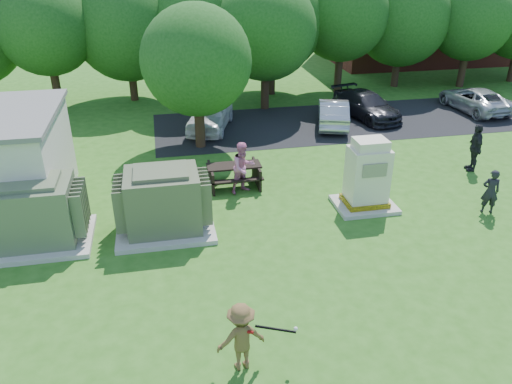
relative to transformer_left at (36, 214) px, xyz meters
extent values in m
plane|color=#2D6619|center=(6.50, -4.50, -0.97)|extent=(120.00, 120.00, 0.00)
cube|color=maroon|center=(24.50, 22.50, 3.03)|extent=(15.00, 8.00, 8.00)
cube|color=#232326|center=(13.50, 9.00, -0.96)|extent=(20.00, 6.00, 0.01)
cube|color=beige|center=(0.00, 0.00, -0.89)|extent=(3.00, 2.40, 0.15)
cube|color=#5D6A4C|center=(0.00, 0.00, 0.08)|extent=(2.20, 1.80, 1.80)
cube|color=#5D6A4C|center=(0.00, 0.00, 1.04)|extent=(1.60, 1.30, 0.12)
cube|color=#5D6A4C|center=(1.27, 0.00, 0.11)|extent=(0.32, 1.50, 1.35)
cube|color=beige|center=(3.70, 0.00, -0.89)|extent=(3.00, 2.40, 0.15)
cube|color=#565E42|center=(3.70, 0.00, 0.08)|extent=(2.20, 1.80, 1.80)
cube|color=#565E42|center=(3.70, 0.00, 1.04)|extent=(1.60, 1.30, 0.12)
cube|color=#565E42|center=(2.43, 0.00, 0.11)|extent=(0.32, 1.50, 1.35)
cube|color=#565E42|center=(4.97, 0.00, 0.11)|extent=(0.32, 1.50, 1.35)
cube|color=beige|center=(10.43, 0.24, -0.90)|extent=(2.01, 1.64, 0.14)
cube|color=yellow|center=(10.43, 0.24, -0.75)|extent=(1.41, 1.14, 0.16)
cube|color=beige|center=(10.43, 0.24, 0.24)|extent=(1.28, 1.00, 1.82)
cube|color=beige|center=(10.43, 0.24, 1.32)|extent=(1.05, 0.82, 0.32)
cube|color=gray|center=(10.43, -0.29, 0.61)|extent=(0.82, 0.04, 0.46)
cube|color=black|center=(6.32, 2.73, -0.16)|extent=(1.97, 0.77, 0.07)
cube|color=black|center=(6.32, 3.33, -0.49)|extent=(1.97, 0.27, 0.05)
cube|color=black|center=(6.32, 2.13, -0.49)|extent=(1.97, 0.27, 0.05)
cube|color=black|center=(5.47, 2.73, -0.57)|extent=(0.09, 1.48, 0.81)
cube|color=black|center=(7.18, 2.73, -0.57)|extent=(0.09, 1.48, 0.81)
imported|color=brown|center=(5.07, -6.05, -0.17)|extent=(1.11, 0.73, 1.61)
imported|color=black|center=(14.28, -0.95, -0.19)|extent=(0.66, 0.53, 1.55)
imported|color=pink|center=(6.57, 2.17, -0.02)|extent=(1.13, 1.02, 1.89)
imported|color=#232227|center=(15.80, 2.32, -0.02)|extent=(0.75, 1.20, 1.90)
imported|color=white|center=(6.22, 9.31, -0.24)|extent=(2.99, 4.63, 1.47)
imported|color=#AEAFB3|center=(12.19, 8.59, -0.31)|extent=(2.49, 4.21, 1.31)
imported|color=black|center=(14.27, 9.44, -0.32)|extent=(2.83, 4.75, 1.29)
imported|color=silver|center=(20.41, 9.41, -0.35)|extent=(2.34, 4.56, 1.23)
cylinder|color=black|center=(5.76, -6.22, 0.08)|extent=(0.80, 0.40, 0.06)
cylinder|color=maroon|center=(5.19, -6.19, 0.08)|extent=(0.23, 0.15, 0.06)
sphere|color=white|center=(6.22, -6.11, -0.09)|extent=(0.09, 0.09, 0.09)
cylinder|color=#47301E|center=(-1.50, 14.30, 0.43)|extent=(0.44, 0.44, 2.80)
sphere|color=#235B1C|center=(-1.50, 14.30, 3.33)|extent=(5.00, 5.00, 5.00)
cylinder|color=#47301E|center=(2.50, 15.10, 0.18)|extent=(0.44, 0.44, 2.30)
sphere|color=#235B1C|center=(2.50, 15.10, 3.07)|extent=(5.80, 5.80, 5.80)
cylinder|color=#47301E|center=(6.50, 14.20, 0.38)|extent=(0.44, 0.44, 2.70)
sphere|color=#235B1C|center=(6.50, 14.20, 3.35)|extent=(5.40, 5.40, 5.40)
cylinder|color=#47301E|center=(10.50, 14.80, 0.28)|extent=(0.44, 0.44, 2.50)
sphere|color=#235B1C|center=(10.50, 14.80, 3.33)|extent=(6.00, 6.00, 6.00)
cylinder|color=#47301E|center=(14.50, 14.40, 0.48)|extent=(0.44, 0.44, 2.90)
sphere|color=#235B1C|center=(14.50, 14.40, 3.49)|extent=(5.20, 5.20, 5.20)
cylinder|color=#47301E|center=(18.50, 15.00, 0.23)|extent=(0.44, 0.44, 2.40)
sphere|color=#235B1C|center=(18.50, 15.00, 3.11)|extent=(5.60, 5.60, 5.60)
cylinder|color=#47301E|center=(22.50, 14.10, 0.33)|extent=(0.44, 0.44, 2.60)
sphere|color=#235B1C|center=(22.50, 14.10, 3.07)|extent=(4.80, 4.80, 4.80)
cylinder|color=#47301E|center=(5.50, 7.00, 0.23)|extent=(0.44, 0.44, 2.40)
sphere|color=#235B1C|center=(5.50, 7.00, 2.81)|extent=(4.60, 4.60, 4.60)
cylinder|color=#47301E|center=(9.50, 12.00, 0.33)|extent=(0.44, 0.44, 2.60)
sphere|color=#235B1C|center=(9.50, 12.00, 3.19)|extent=(5.20, 5.20, 5.20)
camera|label=1|loc=(3.83, -13.82, 7.13)|focal=35.00mm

